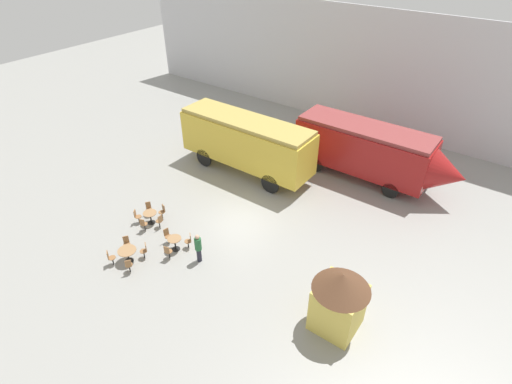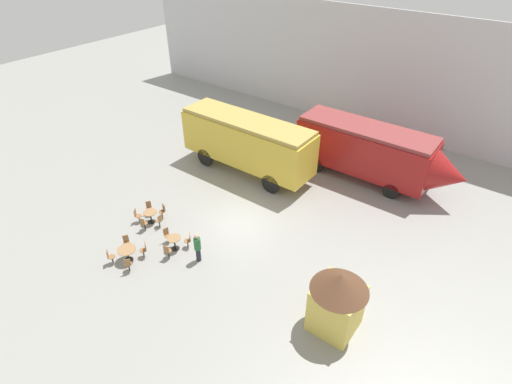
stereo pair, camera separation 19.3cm
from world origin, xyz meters
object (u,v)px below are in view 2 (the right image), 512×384
Objects in this scene: cafe_table_far at (127,251)px; cafe_chair_0 at (167,234)px; streamlined_locomotive at (376,152)px; ticket_kiosk at (338,299)px; passenger_coach_vintage at (247,141)px; cafe_table_mid at (150,215)px; cafe_table_near at (174,241)px; visitor_person at (198,247)px.

cafe_chair_0 reaches higher than cafe_table_far.
streamlined_locomotive is 3.49× the size of ticket_kiosk.
streamlined_locomotive is 12.02× the size of cafe_chair_0.
streamlined_locomotive is at bearing 28.86° from passenger_coach_vintage.
passenger_coach_vintage reaches higher than cafe_table_far.
cafe_table_far is 1.04× the size of cafe_chair_0.
cafe_table_far is at bearing -165.20° from ticket_kiosk.
cafe_chair_0 is (1.96, -0.58, -0.02)m from cafe_table_mid.
cafe_table_far is at bearing -62.73° from cafe_table_mid.
streamlined_locomotive is 13.51m from cafe_table_near.
cafe_table_mid is at bearing 117.27° from cafe_table_far.
cafe_table_near is 0.73m from cafe_chair_0.
cafe_chair_0 is (1.00, -8.18, -1.75)m from passenger_coach_vintage.
passenger_coach_vintage reaches higher than cafe_table_mid.
visitor_person is at bearing -68.29° from passenger_coach_vintage.
cafe_table_near is (1.71, -8.33, -1.72)m from passenger_coach_vintage.
cafe_table_mid is (-2.67, 0.73, -0.01)m from cafe_table_near.
passenger_coach_vintage is at bearing 109.23° from cafe_chair_0.
ticket_kiosk is (8.77, 0.69, 1.13)m from cafe_table_near.
cafe_table_mid is at bearing -125.12° from streamlined_locomotive.
cafe_table_mid is at bearing 171.84° from visitor_person.
ticket_kiosk is at bearing 15.47° from cafe_chair_0.
visitor_person reaches higher than cafe_table_mid.
cafe_table_far is at bearing -115.27° from streamlined_locomotive.
cafe_table_mid is at bearing 179.77° from ticket_kiosk.
ticket_kiosk is (9.48, 0.53, 1.16)m from cafe_chair_0.
passenger_coach_vintage reaches higher than visitor_person.
cafe_table_near is 2.77m from cafe_table_mid.
visitor_person is at bearing -175.56° from ticket_kiosk.
visitor_person is 7.28m from ticket_kiosk.
cafe_table_mid is at bearing 175.83° from cafe_chair_0.
passenger_coach_vintage is 5.44× the size of visitor_person.
ticket_kiosk reaches higher than cafe_table_mid.
cafe_table_near is at bearing -175.35° from visitor_person.
cafe_table_far is 10.45m from ticket_kiosk.
ticket_kiosk is at bearing -73.99° from streamlined_locomotive.
ticket_kiosk reaches higher than cafe_table_near.
passenger_coach_vintage is (-7.16, -3.94, 0.19)m from streamlined_locomotive.
cafe_table_near is 1.60m from visitor_person.
streamlined_locomotive is 15.82m from cafe_table_far.
visitor_person is at bearing -107.76° from streamlined_locomotive.
cafe_table_mid is at bearing -97.21° from passenger_coach_vintage.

